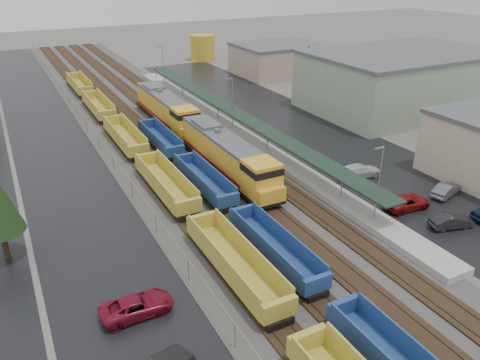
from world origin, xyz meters
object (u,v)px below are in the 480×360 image
object	(u,v)px
locomotive_trail	(167,109)
parked_car_east_e	(446,190)
storage_tank	(203,47)
parked_car_west_c	(137,306)
locomotive_lead	(229,156)
parked_car_east_c	(360,171)
parked_car_east_b	(407,202)
parked_car_east_a	(451,221)
well_string_yellow	(166,184)
well_string_blue	(275,248)

from	to	relation	value
locomotive_trail	parked_car_east_e	world-z (taller)	locomotive_trail
storage_tank	parked_car_east_e	bearing A→B (deg)	-94.90
parked_car_west_c	locomotive_lead	bearing A→B (deg)	-43.01
locomotive_trail	parked_car_east_c	world-z (taller)	locomotive_trail
parked_car_west_c	parked_car_east_c	xyz separation A→B (m)	(29.73, 10.90, 0.03)
locomotive_lead	parked_car_east_e	world-z (taller)	locomotive_lead
locomotive_trail	parked_car_east_c	bearing A→B (deg)	-64.32
parked_car_east_b	parked_car_east_e	world-z (taller)	parked_car_east_e
parked_car_east_a	parked_car_east_b	distance (m)	4.81
parked_car_east_e	locomotive_lead	bearing A→B (deg)	34.85
locomotive_lead	parked_car_east_b	distance (m)	19.93
parked_car_east_a	parked_car_east_b	world-z (taller)	parked_car_east_b
parked_car_east_a	parked_car_east_b	size ratio (longest dim) A/B	0.83
locomotive_lead	locomotive_trail	world-z (taller)	same
storage_tank	parked_car_east_e	size ratio (longest dim) A/B	1.45
storage_tank	locomotive_trail	bearing A→B (deg)	-119.39
storage_tank	parked_car_west_c	bearing A→B (deg)	-116.33
parked_car_east_b	locomotive_lead	bearing A→B (deg)	44.03
parked_car_east_a	parked_car_east_e	size ratio (longest dim) A/B	0.98
locomotive_lead	well_string_yellow	bearing A→B (deg)	-173.99
well_string_blue	storage_tank	size ratio (longest dim) A/B	11.67
well_string_blue	storage_tank	distance (m)	87.90
parked_car_east_c	parked_car_east_e	bearing A→B (deg)	-139.99
parked_car_east_c	parked_car_west_c	bearing A→B (deg)	118.87
parked_car_east_b	locomotive_trail	bearing A→B (deg)	23.71
well_string_blue	parked_car_east_b	size ratio (longest dim) A/B	14.34
locomotive_lead	well_string_blue	size ratio (longest dim) A/B	0.30
well_string_yellow	parked_car_east_e	distance (m)	30.08
well_string_yellow	parked_car_east_e	world-z (taller)	well_string_yellow
locomotive_lead	well_string_blue	world-z (taller)	locomotive_lead
well_string_yellow	parked_car_east_a	world-z (taller)	well_string_yellow
locomotive_trail	parked_car_west_c	xyz separation A→B (m)	(-16.22, -39.00, -1.83)
well_string_yellow	well_string_blue	bearing A→B (deg)	-75.87
well_string_yellow	parked_car_east_b	bearing A→B (deg)	-35.07
locomotive_trail	parked_car_east_a	bearing A→B (deg)	-71.83
storage_tank	parked_car_east_b	bearing A→B (deg)	-98.92
parked_car_east_a	well_string_blue	bearing A→B (deg)	93.98
well_string_blue	parked_car_east_e	size ratio (longest dim) A/B	16.93
parked_car_east_c	well_string_yellow	bearing A→B (deg)	82.51
parked_car_east_b	parked_car_west_c	bearing A→B (deg)	99.88
well_string_yellow	parked_car_east_a	distance (m)	28.81
locomotive_trail	parked_car_east_c	distance (m)	31.23
locomotive_trail	well_string_yellow	distance (m)	23.30
parked_car_east_b	parked_car_east_e	xyz separation A→B (m)	(5.81, 0.12, 0.00)
locomotive_lead	parked_car_east_c	distance (m)	15.37
locomotive_lead	parked_car_east_e	distance (m)	23.95
locomotive_lead	parked_car_east_c	bearing A→B (deg)	-27.72
parked_car_west_c	parked_car_east_e	distance (m)	34.76
well_string_yellow	storage_tank	size ratio (longest dim) A/B	18.28
parked_car_east_c	parked_car_east_e	world-z (taller)	parked_car_east_c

